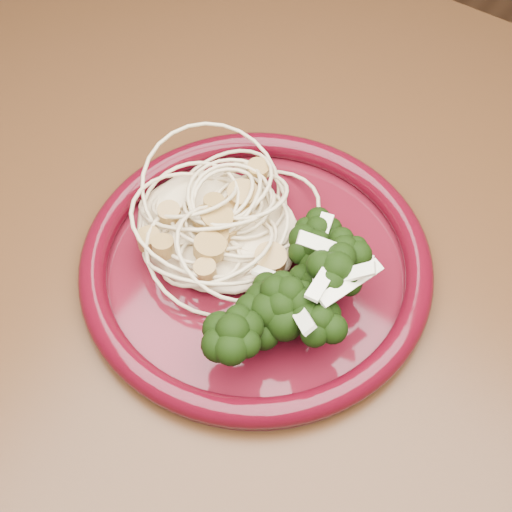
% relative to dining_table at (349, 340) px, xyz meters
% --- Properties ---
extents(dining_table, '(1.20, 0.80, 0.75)m').
position_rel_dining_table_xyz_m(dining_table, '(0.00, 0.00, 0.00)').
color(dining_table, '#472814').
rests_on(dining_table, ground).
extents(dinner_plate, '(0.34, 0.34, 0.02)m').
position_rel_dining_table_xyz_m(dinner_plate, '(-0.08, -0.04, 0.11)').
color(dinner_plate, '#450B14').
rests_on(dinner_plate, dining_table).
extents(spaghetti_pile, '(0.17, 0.15, 0.03)m').
position_rel_dining_table_xyz_m(spaghetti_pile, '(-0.13, -0.03, 0.12)').
color(spaghetti_pile, beige).
rests_on(spaghetti_pile, dinner_plate).
extents(scallop_cluster, '(0.15, 0.15, 0.04)m').
position_rel_dining_table_xyz_m(scallop_cluster, '(-0.13, -0.03, 0.16)').
color(scallop_cluster, '#AC8543').
rests_on(scallop_cluster, spaghetti_pile).
extents(broccoli_pile, '(0.12, 0.17, 0.06)m').
position_rel_dining_table_xyz_m(broccoli_pile, '(-0.02, -0.05, 0.13)').
color(broccoli_pile, black).
rests_on(broccoli_pile, dinner_plate).
extents(onion_garnish, '(0.09, 0.11, 0.06)m').
position_rel_dining_table_xyz_m(onion_garnish, '(-0.02, -0.05, 0.17)').
color(onion_garnish, white).
rests_on(onion_garnish, broccoli_pile).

